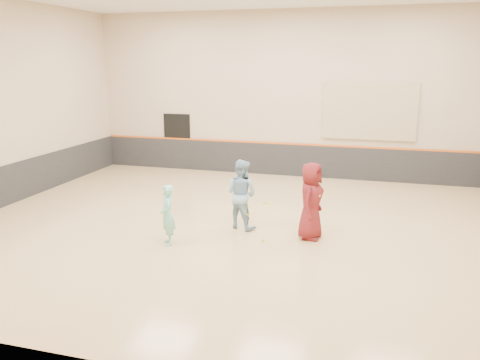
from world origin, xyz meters
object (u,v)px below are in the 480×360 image
(girl, at_px, (168,215))
(instructor, at_px, (241,194))
(spare_racket, at_px, (266,202))
(young_man, at_px, (311,201))

(girl, relative_size, instructor, 0.80)
(girl, xyz_separation_m, spare_racket, (1.54, 3.69, -0.64))
(instructor, distance_m, spare_racket, 2.28)
(girl, relative_size, spare_racket, 2.26)
(instructor, xyz_separation_m, young_man, (1.81, -0.28, 0.04))
(young_man, bearing_deg, instructor, 90.42)
(girl, height_order, instructor, instructor)
(girl, height_order, young_man, young_man)
(instructor, relative_size, young_man, 0.96)
(girl, xyz_separation_m, instructor, (1.34, 1.58, 0.18))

